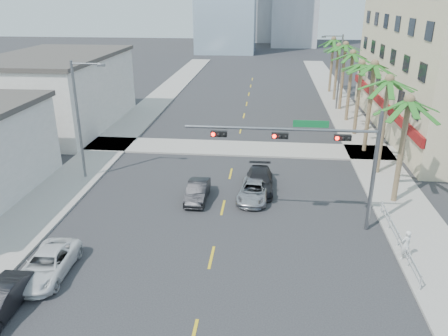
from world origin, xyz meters
name	(u,v)px	position (x,y,z in m)	size (l,w,h in m)	color
ground	(200,306)	(0.00, 0.00, 0.00)	(260.00, 260.00, 0.00)	#262628
sidewalk_right	(374,161)	(12.00, 20.00, 0.07)	(4.00, 120.00, 0.15)	gray
sidewalk_left	(103,151)	(-12.00, 20.00, 0.07)	(4.00, 120.00, 0.15)	gray
sidewalk_cross	(236,148)	(0.00, 22.00, 0.07)	(80.00, 4.00, 0.15)	gray
building_left_far	(58,93)	(-19.50, 28.00, 3.60)	(11.00, 18.00, 7.20)	beige
traffic_signal_mast	(319,149)	(5.78, 7.95, 5.06)	(11.12, 0.54, 7.20)	slate
palm_tree_0	(409,101)	(11.60, 12.00, 7.08)	(4.80, 4.80, 7.80)	brown
palm_tree_1	(389,80)	(11.60, 17.20, 7.43)	(4.80, 4.80, 8.16)	brown
palm_tree_2	(375,65)	(11.60, 22.40, 7.78)	(4.80, 4.80, 8.52)	brown
palm_tree_3	(362,64)	(11.60, 27.60, 7.08)	(4.80, 4.80, 7.80)	brown
palm_tree_4	(353,54)	(11.60, 32.80, 7.43)	(4.80, 4.80, 8.16)	brown
palm_tree_5	(346,45)	(11.60, 38.00, 7.78)	(4.80, 4.80, 8.52)	brown
palm_tree_6	(339,46)	(11.60, 43.20, 7.08)	(4.80, 4.80, 7.80)	brown
palm_tree_7	(334,40)	(11.60, 48.40, 7.43)	(4.80, 4.80, 8.16)	brown
streetlight_left	(80,115)	(-11.00, 14.00, 5.06)	(2.55, 0.25, 9.00)	slate
streetlight_right	(338,69)	(11.00, 38.00, 5.06)	(2.55, 0.25, 9.00)	slate
guardrail	(398,238)	(10.30, 6.00, 0.67)	(0.08, 8.08, 1.00)	silver
car_parked_far	(47,264)	(-8.05, 1.57, 0.64)	(2.12, 4.60, 1.28)	white
car_lane_left	(197,191)	(-1.88, 11.05, 0.64)	(1.36, 3.89, 1.28)	black
car_lane_center	(254,191)	(2.00, 11.57, 0.61)	(2.03, 4.40, 1.22)	#A9A8AD
car_lane_right	(260,181)	(2.36, 13.18, 0.69)	(1.94, 4.78, 1.39)	black
pedestrian	(406,245)	(10.30, 4.73, 0.99)	(0.61, 0.40, 1.69)	silver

